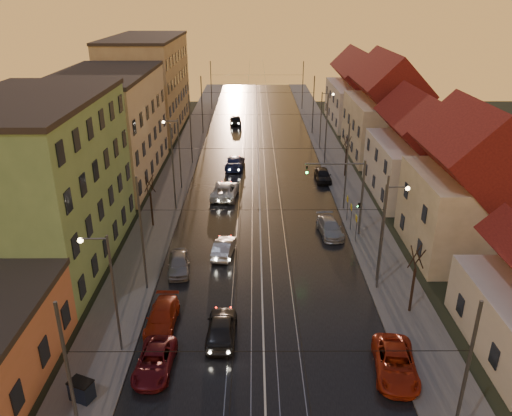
{
  "coord_description": "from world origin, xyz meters",
  "views": [
    {
      "loc": [
        -0.58,
        -22.94,
        20.39
      ],
      "look_at": [
        -0.41,
        18.01,
        2.76
      ],
      "focal_mm": 35.0,
      "sensor_mm": 36.0,
      "label": 1
    }
  ],
  "objects_px": {
    "parked_right_2": "(323,175)",
    "dumpster": "(82,391)",
    "driving_car_2": "(225,190)",
    "parked_left_1": "(155,361)",
    "street_lamp_2": "(176,147)",
    "parked_right_1": "(330,227)",
    "driving_car_4": "(236,120)",
    "street_lamp_1": "(386,224)",
    "driving_car_1": "(224,247)",
    "parked_left_3": "(179,263)",
    "traffic_light_mast": "(351,189)",
    "driving_car_3": "(235,162)",
    "driving_car_0": "(221,327)",
    "parked_left_2": "(162,317)",
    "street_lamp_0": "(108,283)",
    "street_lamp_3": "(323,115)",
    "parked_right_0": "(395,363)"
  },
  "relations": [
    {
      "from": "street_lamp_1",
      "to": "driving_car_2",
      "type": "bearing_deg",
      "value": 126.23
    },
    {
      "from": "parked_left_3",
      "to": "parked_right_0",
      "type": "relative_size",
      "value": 0.82
    },
    {
      "from": "street_lamp_1",
      "to": "driving_car_4",
      "type": "distance_m",
      "value": 52.25
    },
    {
      "from": "street_lamp_1",
      "to": "driving_car_4",
      "type": "bearing_deg",
      "value": 104.21
    },
    {
      "from": "street_lamp_3",
      "to": "parked_left_3",
      "type": "distance_m",
      "value": 37.96
    },
    {
      "from": "street_lamp_0",
      "to": "driving_car_0",
      "type": "xyz_separation_m",
      "value": [
        6.42,
        1.28,
        -4.09
      ]
    },
    {
      "from": "street_lamp_2",
      "to": "driving_car_4",
      "type": "height_order",
      "value": "street_lamp_2"
    },
    {
      "from": "driving_car_0",
      "to": "parked_left_3",
      "type": "xyz_separation_m",
      "value": [
        -3.9,
        8.4,
        -0.08
      ]
    },
    {
      "from": "street_lamp_1",
      "to": "driving_car_1",
      "type": "bearing_deg",
      "value": 160.31
    },
    {
      "from": "parked_left_2",
      "to": "dumpster",
      "type": "xyz_separation_m",
      "value": [
        -3.21,
        -6.7,
        0.04
      ]
    },
    {
      "from": "street_lamp_0",
      "to": "driving_car_2",
      "type": "distance_m",
      "value": 26.4
    },
    {
      "from": "driving_car_0",
      "to": "parked_left_1",
      "type": "distance_m",
      "value": 4.78
    },
    {
      "from": "driving_car_1",
      "to": "dumpster",
      "type": "bearing_deg",
      "value": 75.31
    },
    {
      "from": "driving_car_1",
      "to": "parked_left_3",
      "type": "bearing_deg",
      "value": 45.69
    },
    {
      "from": "parked_right_1",
      "to": "parked_left_1",
      "type": "bearing_deg",
      "value": -131.12
    },
    {
      "from": "traffic_light_mast",
      "to": "driving_car_2",
      "type": "height_order",
      "value": "traffic_light_mast"
    },
    {
      "from": "driving_car_0",
      "to": "driving_car_3",
      "type": "bearing_deg",
      "value": -88.23
    },
    {
      "from": "parked_left_1",
      "to": "parked_left_3",
      "type": "xyz_separation_m",
      "value": [
        -0.17,
        11.38,
        0.09
      ]
    },
    {
      "from": "driving_car_3",
      "to": "parked_left_3",
      "type": "distance_m",
      "value": 25.84
    },
    {
      "from": "street_lamp_0",
      "to": "street_lamp_1",
      "type": "relative_size",
      "value": 1.0
    },
    {
      "from": "driving_car_2",
      "to": "dumpster",
      "type": "distance_m",
      "value": 30.26
    },
    {
      "from": "street_lamp_2",
      "to": "driving_car_2",
      "type": "distance_m",
      "value": 7.2
    },
    {
      "from": "street_lamp_1",
      "to": "traffic_light_mast",
      "type": "relative_size",
      "value": 1.11
    },
    {
      "from": "street_lamp_2",
      "to": "parked_left_3",
      "type": "xyz_separation_m",
      "value": [
        2.53,
        -18.32,
        -4.18
      ]
    },
    {
      "from": "driving_car_2",
      "to": "parked_left_1",
      "type": "relative_size",
      "value": 1.26
    },
    {
      "from": "driving_car_1",
      "to": "parked_left_3",
      "type": "distance_m",
      "value": 4.37
    },
    {
      "from": "street_lamp_2",
      "to": "driving_car_1",
      "type": "xyz_separation_m",
      "value": [
        5.97,
        -15.62,
        -4.19
      ]
    },
    {
      "from": "driving_car_2",
      "to": "parked_left_1",
      "type": "bearing_deg",
      "value": 89.99
    },
    {
      "from": "traffic_light_mast",
      "to": "dumpster",
      "type": "distance_m",
      "value": 27.2
    },
    {
      "from": "parked_left_2",
      "to": "parked_left_3",
      "type": "bearing_deg",
      "value": 90.58
    },
    {
      "from": "street_lamp_1",
      "to": "parked_right_2",
      "type": "relative_size",
      "value": 1.86
    },
    {
      "from": "driving_car_3",
      "to": "parked_right_0",
      "type": "xyz_separation_m",
      "value": [
        10.6,
        -37.28,
        -0.09
      ]
    },
    {
      "from": "traffic_light_mast",
      "to": "parked_right_1",
      "type": "bearing_deg",
      "value": 169.11
    },
    {
      "from": "street_lamp_2",
      "to": "parked_right_1",
      "type": "relative_size",
      "value": 1.71
    },
    {
      "from": "parked_right_1",
      "to": "driving_car_2",
      "type": "bearing_deg",
      "value": 131.87
    },
    {
      "from": "driving_car_3",
      "to": "parked_right_1",
      "type": "distance_m",
      "value": 21.15
    },
    {
      "from": "parked_right_2",
      "to": "dumpster",
      "type": "height_order",
      "value": "parked_right_2"
    },
    {
      "from": "driving_car_2",
      "to": "dumpster",
      "type": "bearing_deg",
      "value": 83.83
    },
    {
      "from": "street_lamp_0",
      "to": "driving_car_0",
      "type": "relative_size",
      "value": 1.72
    },
    {
      "from": "street_lamp_2",
      "to": "driving_car_1",
      "type": "distance_m",
      "value": 17.24
    },
    {
      "from": "dumpster",
      "to": "street_lamp_1",
      "type": "bearing_deg",
      "value": 55.46
    },
    {
      "from": "parked_left_3",
      "to": "parked_right_2",
      "type": "xyz_separation_m",
      "value": [
        14.12,
        20.81,
        0.03
      ]
    },
    {
      "from": "parked_right_1",
      "to": "street_lamp_3",
      "type": "bearing_deg",
      "value": 78.59
    },
    {
      "from": "street_lamp_3",
      "to": "parked_left_2",
      "type": "height_order",
      "value": "street_lamp_3"
    },
    {
      "from": "dumpster",
      "to": "parked_right_1",
      "type": "bearing_deg",
      "value": 74.41
    },
    {
      "from": "street_lamp_2",
      "to": "driving_car_0",
      "type": "xyz_separation_m",
      "value": [
        6.42,
        -26.72,
        -4.09
      ]
    },
    {
      "from": "driving_car_1",
      "to": "driving_car_4",
      "type": "height_order",
      "value": "driving_car_4"
    },
    {
      "from": "driving_car_0",
      "to": "driving_car_4",
      "type": "xyz_separation_m",
      "value": [
        -1.0,
        57.22,
        -0.01
      ]
    },
    {
      "from": "driving_car_3",
      "to": "parked_left_1",
      "type": "height_order",
      "value": "driving_car_3"
    },
    {
      "from": "street_lamp_3",
      "to": "driving_car_2",
      "type": "height_order",
      "value": "street_lamp_3"
    }
  ]
}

